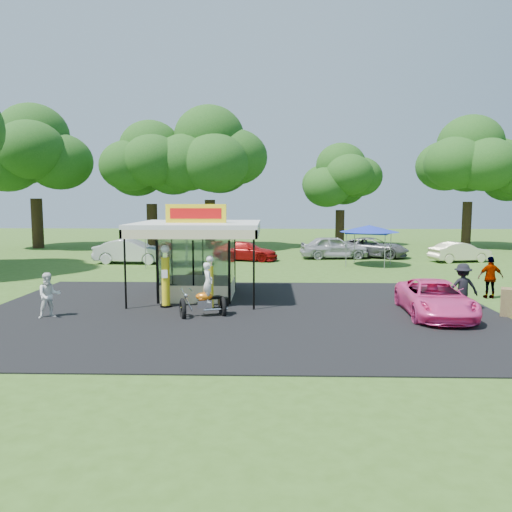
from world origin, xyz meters
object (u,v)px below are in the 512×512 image
object	(u,v)px
tent_west	(166,227)
tent_east	(369,229)
spectator_east_a	(462,287)
pink_sedan	(435,298)
bg_car_d	(372,247)
spectator_east_b	(491,277)
bg_car_a	(131,251)
gas_station_kiosk	(198,258)
a_frame_sign	(510,303)
kiosk_car	(205,279)
motorcycle	(206,295)
bg_car_c	(334,247)
gas_pump_right	(210,284)
bg_car_e	(460,252)
bg_car_b	(245,251)
gas_pump_left	(166,278)
spectator_west	(49,295)

from	to	relation	value
tent_west	tent_east	bearing A→B (deg)	1.28
spectator_east_a	tent_west	distance (m)	19.83
tent_west	pink_sedan	bearing A→B (deg)	-47.62
bg_car_d	tent_west	world-z (taller)	tent_west
spectator_east_b	bg_car_a	world-z (taller)	spectator_east_b
gas_station_kiosk	pink_sedan	distance (m)	10.02
a_frame_sign	spectator_east_a	distance (m)	1.80
tent_west	tent_east	size ratio (longest dim) A/B	1.06
a_frame_sign	tent_west	size ratio (longest dim) A/B	0.27
gas_station_kiosk	kiosk_car	world-z (taller)	gas_station_kiosk
motorcycle	tent_east	world-z (taller)	tent_east
bg_car_a	bg_car_c	bearing A→B (deg)	-74.43
pink_sedan	gas_pump_right	bearing A→B (deg)	176.94
a_frame_sign	pink_sedan	xyz separation A→B (m)	(-2.66, 0.26, 0.11)
bg_car_e	tent_west	world-z (taller)	tent_west
bg_car_b	gas_pump_left	bearing A→B (deg)	-173.22
kiosk_car	tent_east	xyz separation A→B (m)	(9.79, 9.17, 1.97)
pink_sedan	tent_west	world-z (taller)	tent_west
tent_east	kiosk_car	bearing A→B (deg)	-136.88
tent_west	gas_pump_left	bearing A→B (deg)	-78.47
tent_west	spectator_east_b	bearing A→B (deg)	-33.06
bg_car_b	bg_car_c	bearing A→B (deg)	-62.97
a_frame_sign	bg_car_b	size ratio (longest dim) A/B	0.23
bg_car_d	pink_sedan	bearing A→B (deg)	-160.75
pink_sedan	bg_car_e	world-z (taller)	bg_car_e
motorcycle	gas_pump_left	bearing A→B (deg)	121.45
spectator_east_a	bg_car_c	xyz separation A→B (m)	(-2.77, 17.72, -0.09)
bg_car_c	spectator_west	bearing A→B (deg)	141.22
a_frame_sign	kiosk_car	world-z (taller)	a_frame_sign
gas_station_kiosk	spectator_east_b	size ratio (longest dim) A/B	2.88
motorcycle	tent_east	distance (m)	17.61
bg_car_d	gas_pump_left	bearing A→B (deg)	170.83
gas_pump_left	tent_west	distance (m)	13.55
gas_pump_right	bg_car_c	world-z (taller)	gas_pump_right
spectator_west	spectator_east_b	bearing A→B (deg)	-19.82
kiosk_car	a_frame_sign	bearing A→B (deg)	-115.59
bg_car_c	gas_station_kiosk	bearing A→B (deg)	147.49
spectator_east_b	bg_car_b	xyz separation A→B (m)	(-11.57, 13.78, -0.25)
a_frame_sign	tent_east	size ratio (longest dim) A/B	0.29
spectator_east_a	bg_car_a	xyz separation A→B (m)	(-17.14, 14.48, -0.11)
gas_station_kiosk	bg_car_c	xyz separation A→B (m)	(7.98, 15.34, -0.93)
gas_pump_left	spectator_west	distance (m)	4.39
gas_station_kiosk	tent_west	bearing A→B (deg)	108.58
gas_pump_right	tent_west	bearing A→B (deg)	108.58
gas_pump_right	tent_west	size ratio (longest dim) A/B	0.53
a_frame_sign	pink_sedan	size ratio (longest dim) A/B	0.23
motorcycle	pink_sedan	distance (m)	8.59
gas_station_kiosk	a_frame_sign	size ratio (longest dim) A/B	4.87
gas_station_kiosk	bg_car_d	xyz separation A→B (m)	(11.03, 16.30, -1.03)
gas_pump_right	bg_car_e	distance (m)	22.45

